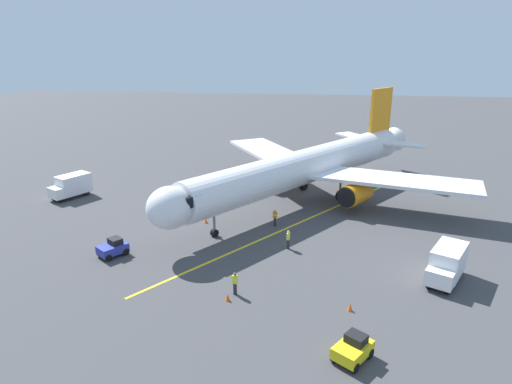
# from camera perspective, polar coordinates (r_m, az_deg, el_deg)

# --- Properties ---
(ground_plane) EXTENTS (220.00, 220.00, 0.00)m
(ground_plane) POSITION_cam_1_polar(r_m,az_deg,el_deg) (52.56, 7.26, -0.35)
(ground_plane) COLOR #424244
(apron_lead_in_line) EXTENTS (24.11, 32.21, 0.01)m
(apron_lead_in_line) POSITION_cam_1_polar(r_m,az_deg,el_deg) (44.78, 6.16, -3.72)
(apron_lead_in_line) COLOR yellow
(apron_lead_in_line) RESTS_ON ground
(airplane) EXTENTS (31.49, 34.67, 11.50)m
(airplane) POSITION_cam_1_polar(r_m,az_deg,el_deg) (49.40, 6.72, 3.29)
(airplane) COLOR white
(airplane) RESTS_ON ground
(ground_crew_marshaller) EXTENTS (0.47, 0.39, 1.71)m
(ground_crew_marshaller) POSITION_cam_1_polar(r_m,az_deg,el_deg) (31.85, -2.73, -11.65)
(ground_crew_marshaller) COLOR #23232D
(ground_crew_marshaller) RESTS_ON ground
(ground_crew_wing_walker) EXTENTS (0.47, 0.39, 1.71)m
(ground_crew_wing_walker) POSITION_cam_1_polar(r_m,az_deg,el_deg) (43.02, 2.46, -3.32)
(ground_crew_wing_walker) COLOR #23232D
(ground_crew_wing_walker) RESTS_ON ground
(ground_crew_loader) EXTENTS (0.29, 0.42, 1.71)m
(ground_crew_loader) POSITION_cam_1_polar(r_m,az_deg,el_deg) (38.45, 4.17, -6.11)
(ground_crew_loader) COLOR #23232D
(ground_crew_loader) RESTS_ON ground
(tug_near_nose) EXTENTS (2.55, 2.74, 1.50)m
(tug_near_nose) POSITION_cam_1_polar(r_m,az_deg,el_deg) (26.81, 12.41, -19.13)
(tug_near_nose) COLOR yellow
(tug_near_nose) RESTS_ON ground
(box_truck_portside) EXTENTS (3.93, 4.97, 2.62)m
(box_truck_portside) POSITION_cam_1_polar(r_m,az_deg,el_deg) (55.16, -22.79, 0.73)
(box_truck_portside) COLOR white
(box_truck_portside) RESTS_ON ground
(tug_starboard_side) EXTENTS (2.57, 2.74, 1.50)m
(tug_starboard_side) POSITION_cam_1_polar(r_m,az_deg,el_deg) (39.13, -17.96, -6.87)
(tug_starboard_side) COLOR #2D3899
(tug_starboard_side) RESTS_ON ground
(box_truck_rear_apron) EXTENTS (3.90, 4.97, 2.62)m
(box_truck_rear_apron) POSITION_cam_1_polar(r_m,az_deg,el_deg) (36.13, 23.37, -8.52)
(box_truck_rear_apron) COLOR white
(box_truck_rear_apron) RESTS_ON ground
(safety_cone_nose_left) EXTENTS (0.32, 0.32, 0.55)m
(safety_cone_nose_left) POSITION_cam_1_polar(r_m,az_deg,el_deg) (44.21, -6.47, -3.66)
(safety_cone_nose_left) COLOR #F2590F
(safety_cone_nose_left) RESTS_ON ground
(safety_cone_nose_right) EXTENTS (0.32, 0.32, 0.55)m
(safety_cone_nose_right) POSITION_cam_1_polar(r_m,az_deg,el_deg) (31.47, -3.67, -13.37)
(safety_cone_nose_right) COLOR #F2590F
(safety_cone_nose_right) RESTS_ON ground
(safety_cone_wing_port) EXTENTS (0.32, 0.32, 0.55)m
(safety_cone_wing_port) POSITION_cam_1_polar(r_m,az_deg,el_deg) (31.02, 12.05, -14.31)
(safety_cone_wing_port) COLOR #F2590F
(safety_cone_wing_port) RESTS_ON ground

